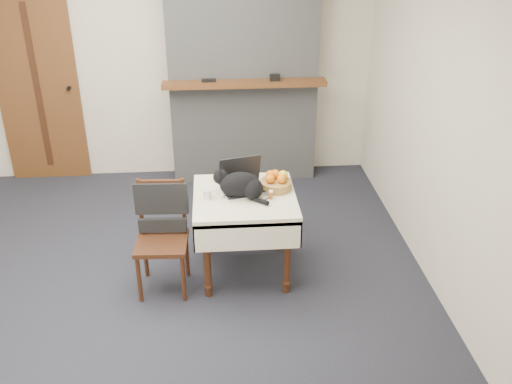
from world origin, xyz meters
TOP-DOWN VIEW (x-y plane):
  - ground at (0.00, 0.00)m, footprint 4.50×4.50m
  - room_shell at (0.00, 0.46)m, footprint 4.52×4.01m
  - door at (-1.20, 1.97)m, footprint 0.82×0.10m
  - chimney at (0.90, 1.85)m, footprint 1.62×0.48m
  - side_table at (0.80, 0.00)m, footprint 0.78×0.78m
  - laptop at (0.79, 0.09)m, footprint 0.40×0.37m
  - cat at (0.77, -0.02)m, footprint 0.42×0.32m
  - cream_jar at (0.52, -0.03)m, footprint 0.06×0.06m
  - pill_bottle at (0.99, -0.08)m, footprint 0.03×0.03m
  - fruit_basket at (1.05, 0.09)m, footprint 0.25×0.25m
  - desk_clutter at (1.02, 0.02)m, footprint 0.13×0.09m
  - chair at (0.17, -0.09)m, footprint 0.41×0.40m

SIDE VIEW (x-z plane):
  - ground at x=0.00m, z-range 0.00..0.00m
  - chair at x=0.17m, z-range 0.12..0.99m
  - side_table at x=0.80m, z-range 0.24..0.94m
  - desk_clutter at x=1.02m, z-range 0.70..0.71m
  - pill_bottle at x=0.99m, z-range 0.70..0.77m
  - cream_jar at x=0.52m, z-range 0.70..0.77m
  - fruit_basket at x=1.05m, z-range 0.69..0.83m
  - laptop at x=0.79m, z-range 0.64..0.89m
  - cat at x=0.77m, z-range 0.68..0.91m
  - door at x=-1.20m, z-range 0.00..2.00m
  - chimney at x=0.90m, z-range 0.00..2.60m
  - room_shell at x=0.00m, z-range 0.46..3.07m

